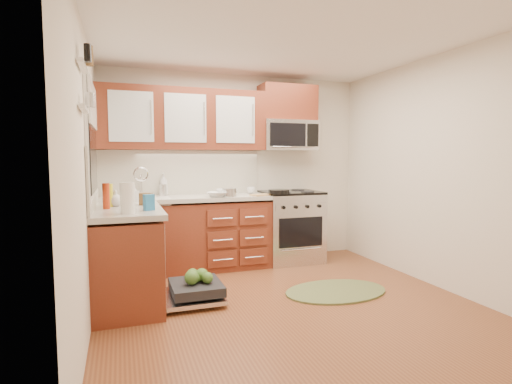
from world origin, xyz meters
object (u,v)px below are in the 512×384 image
object	(u,v)px
stock_pot	(229,192)
upper_cabinets	(183,119)
bowl_b	(227,192)
paper_towel_roll	(127,198)
skillet	(279,192)
bowl_a	(217,194)
sink	(142,208)
dishwasher	(192,292)
rug	(336,291)
cutting_board	(261,195)
range	(291,226)
cup	(251,190)
microwave	(288,136)

from	to	relation	value
stock_pot	upper_cabinets	bearing A→B (deg)	144.13
bowl_b	paper_towel_roll	bearing A→B (deg)	-133.41
skillet	stock_pot	distance (m)	0.64
skillet	bowl_a	distance (m)	0.78
sink	stock_pot	bearing A→B (deg)	-11.14
dishwasher	rug	xyz separation A→B (m)	(1.47, -0.20, -0.09)
cutting_board	bowl_a	distance (m)	0.56
skillet	cutting_board	xyz separation A→B (m)	(-0.22, 0.05, -0.04)
range	bowl_b	size ratio (longest dim) A/B	3.59
paper_towel_roll	bowl_a	size ratio (longest dim) A/B	1.08
cutting_board	cup	size ratio (longest dim) A/B	2.21
microwave	rug	size ratio (longest dim) A/B	0.69
range	dishwasher	world-z (taller)	range
range	skillet	size ratio (longest dim) A/B	3.61
range	microwave	size ratio (longest dim) A/B	1.25
bowl_b	cup	bearing A→B (deg)	24.07
dishwasher	cup	world-z (taller)	cup
dishwasher	cup	xyz separation A→B (m)	(1.01, 1.25, 0.87)
range	bowl_a	bearing A→B (deg)	-170.35
paper_towel_roll	cup	size ratio (longest dim) A/B	2.42
sink	cup	size ratio (longest dim) A/B	5.60
stock_pot	cup	bearing A→B (deg)	40.71
dishwasher	sink	bearing A→B (deg)	109.20
cutting_board	paper_towel_roll	distance (m)	1.98
upper_cabinets	paper_towel_roll	size ratio (longest dim) A/B	7.64
skillet	stock_pot	bearing A→B (deg)	176.39
rug	bowl_a	xyz separation A→B (m)	(-0.99, 1.15, 0.95)
range	bowl_b	xyz separation A→B (m)	(-0.90, -0.04, 0.49)
skillet	cutting_board	bearing A→B (deg)	166.06
microwave	paper_towel_roll	bearing A→B (deg)	-145.61
range	paper_towel_roll	size ratio (longest dim) A/B	3.54
upper_cabinets	cutting_board	distance (m)	1.35
rug	bowl_a	distance (m)	1.79
dishwasher	stock_pot	xyz separation A→B (m)	(0.63, 0.92, 0.88)
range	sink	world-z (taller)	range
sink	skillet	xyz separation A→B (m)	(1.65, -0.24, 0.17)
microwave	cutting_board	size ratio (longest dim) A/B	3.11
microwave	bowl_b	size ratio (longest dim) A/B	2.87
cutting_board	cup	xyz separation A→B (m)	(-0.03, 0.32, 0.03)
cutting_board	upper_cabinets	bearing A→B (deg)	159.39
rug	cutting_board	size ratio (longest dim) A/B	4.52
dishwasher	paper_towel_roll	xyz separation A→B (m)	(-0.58, -0.20, 0.96)
skillet	cup	size ratio (longest dim) A/B	2.38
stock_pot	microwave	bearing A→B (deg)	19.85
microwave	dishwasher	distance (m)	2.55
cutting_board	range	bearing A→B (deg)	21.34
bowl_b	range	bearing A→B (deg)	2.79
stock_pot	cutting_board	distance (m)	0.42
bowl_b	cup	xyz separation A→B (m)	(0.38, 0.17, 0.00)
rug	stock_pot	world-z (taller)	stock_pot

